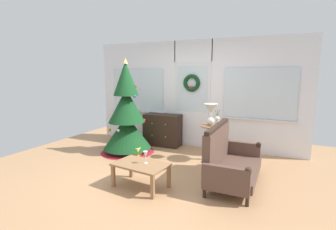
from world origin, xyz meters
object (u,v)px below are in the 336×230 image
(christmas_tree, at_px, (127,119))
(dresser_cabinet, at_px, (163,130))
(settee_sofa, at_px, (228,160))
(side_table, at_px, (213,136))
(gift_box, at_px, (136,152))
(wine_glass, at_px, (146,155))
(table_lamp, at_px, (211,111))
(coffee_table, at_px, (141,167))
(flower_vase, at_px, (217,121))

(christmas_tree, height_order, dresser_cabinet, christmas_tree)
(settee_sofa, distance_m, side_table, 1.09)
(gift_box, bearing_deg, wine_glass, -52.28)
(dresser_cabinet, bearing_deg, wine_glass, -70.55)
(christmas_tree, bearing_deg, wine_glass, -47.43)
(side_table, height_order, gift_box, side_table)
(table_lamp, bearing_deg, wine_glass, -108.55)
(dresser_cabinet, height_order, settee_sofa, settee_sofa)
(christmas_tree, relative_size, settee_sofa, 1.44)
(christmas_tree, xyz_separation_m, side_table, (1.90, 0.27, -0.25))
(dresser_cabinet, distance_m, table_lamp, 1.57)
(side_table, xyz_separation_m, wine_glass, (-0.63, -1.65, 0.01))
(dresser_cabinet, height_order, side_table, dresser_cabinet)
(coffee_table, bearing_deg, dresser_cabinet, 107.65)
(side_table, bearing_deg, dresser_cabinet, 158.43)
(christmas_tree, bearing_deg, coffee_table, -49.86)
(dresser_cabinet, height_order, gift_box, dresser_cabinet)
(side_table, xyz_separation_m, table_lamp, (-0.06, 0.04, 0.50))
(dresser_cabinet, height_order, table_lamp, table_lamp)
(side_table, height_order, wine_glass, side_table)
(settee_sofa, xyz_separation_m, flower_vase, (-0.42, 0.89, 0.47))
(table_lamp, xyz_separation_m, gift_box, (-1.50, -0.49, -0.91))
(settee_sofa, height_order, side_table, settee_sofa)
(christmas_tree, xyz_separation_m, wine_glass, (1.27, -1.38, -0.24))
(side_table, distance_m, flower_vase, 0.35)
(settee_sofa, distance_m, table_lamp, 1.31)
(wine_glass, bearing_deg, flower_vase, 65.44)
(settee_sofa, bearing_deg, side_table, 118.54)
(coffee_table, bearing_deg, gift_box, 124.73)
(gift_box, bearing_deg, christmas_tree, 151.96)
(side_table, relative_size, coffee_table, 0.81)
(christmas_tree, relative_size, dresser_cabinet, 2.32)
(christmas_tree, xyz_separation_m, table_lamp, (1.84, 0.31, 0.24))
(coffee_table, xyz_separation_m, wine_glass, (0.06, 0.05, 0.20))
(side_table, bearing_deg, coffee_table, -112.00)
(dresser_cabinet, relative_size, gift_box, 4.58)
(settee_sofa, relative_size, table_lamp, 3.32)
(gift_box, bearing_deg, side_table, 16.25)
(table_lamp, bearing_deg, flower_vase, -32.01)
(christmas_tree, distance_m, wine_glass, 1.89)
(christmas_tree, relative_size, flower_vase, 6.00)
(wine_glass, bearing_deg, coffee_table, -139.69)
(side_table, relative_size, flower_vase, 2.08)
(flower_vase, distance_m, coffee_table, 1.90)
(christmas_tree, xyz_separation_m, coffee_table, (1.21, -1.43, -0.44))
(christmas_tree, bearing_deg, dresser_cabinet, 59.50)
(table_lamp, height_order, flower_vase, table_lamp)
(settee_sofa, distance_m, gift_box, 2.15)
(dresser_cabinet, xyz_separation_m, coffee_table, (0.72, -2.26, -0.06))
(dresser_cabinet, bearing_deg, settee_sofa, -38.04)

